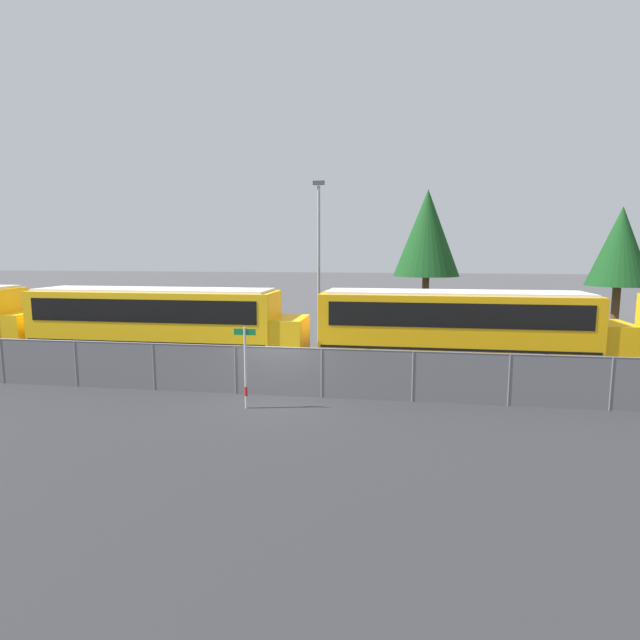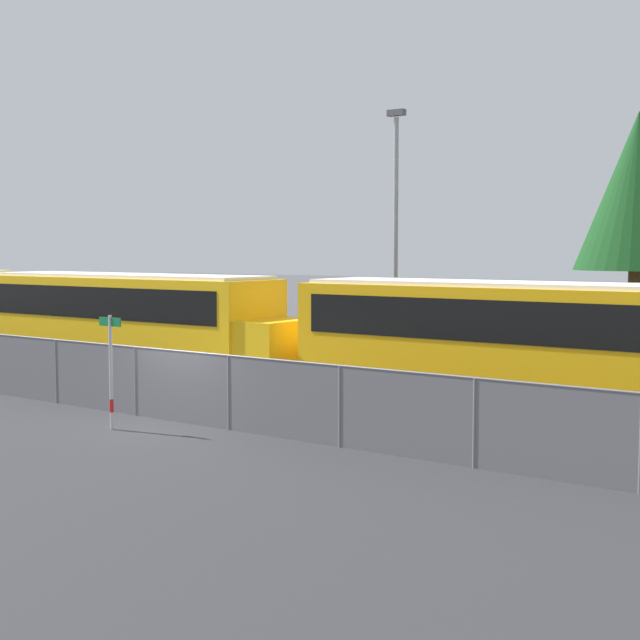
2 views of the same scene
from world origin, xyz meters
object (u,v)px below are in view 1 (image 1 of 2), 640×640
at_px(school_bus_1, 161,319).
at_px(tree_2, 427,234).
at_px(school_bus_2, 460,324).
at_px(street_sign, 245,365).
at_px(light_pole, 319,256).
at_px(tree_1, 620,247).

height_order(school_bus_1, tree_2, tree_2).
distance_m(school_bus_1, tree_2, 17.40).
xyz_separation_m(school_bus_2, street_sign, (-7.23, -6.30, -0.58)).
bearing_deg(light_pole, street_sign, -92.42).
distance_m(street_sign, tree_2, 19.35).
distance_m(street_sign, tree_1, 23.72).
distance_m(school_bus_2, light_pole, 9.01).
bearing_deg(street_sign, light_pole, 87.58).
relative_size(light_pole, tree_1, 1.15).
bearing_deg(school_bus_2, light_pole, 141.62).
bearing_deg(tree_2, school_bus_1, -135.79).
bearing_deg(street_sign, school_bus_1, 134.18).
xyz_separation_m(street_sign, tree_2, (6.44, 17.64, 4.64)).
bearing_deg(tree_2, school_bus_2, -86.00).
bearing_deg(school_bus_2, school_bus_1, -177.98).
bearing_deg(school_bus_2, street_sign, -138.92).
bearing_deg(street_sign, school_bus_2, 41.08).
height_order(street_sign, light_pole, light_pole).
bearing_deg(light_pole, school_bus_1, -136.83).
distance_m(tree_1, tree_2, 10.80).
bearing_deg(tree_2, light_pole, -134.74).
relative_size(school_bus_2, tree_2, 1.41).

